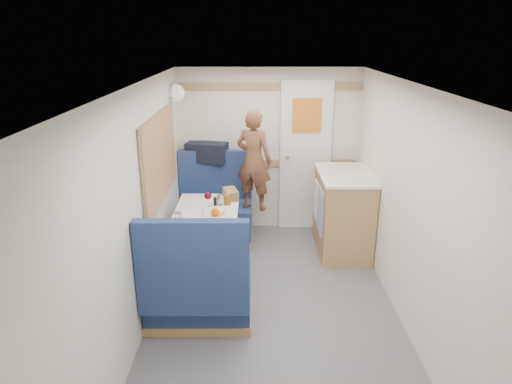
{
  "coord_description": "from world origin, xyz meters",
  "views": [
    {
      "loc": [
        -0.17,
        -3.21,
        2.37
      ],
      "look_at": [
        -0.16,
        0.9,
        0.93
      ],
      "focal_mm": 32.0,
      "sensor_mm": 36.0,
      "label": 1
    }
  ],
  "objects_px": {
    "tray": "(218,214)",
    "wine_glass": "(208,196)",
    "tumbler_left": "(178,218)",
    "beer_glass": "(227,200)",
    "pepper_grinder": "(215,201)",
    "bread_loaf": "(231,194)",
    "dome_light": "(175,93)",
    "bench_far": "(215,215)",
    "duffel_bag": "(207,152)",
    "tumbler_right": "(220,200)",
    "galley_counter": "(343,212)",
    "bench_near": "(198,293)",
    "person": "(254,160)",
    "orange_fruit": "(215,212)",
    "dinette_table": "(207,223)",
    "cheese_block": "(218,213)"
  },
  "relations": [
    {
      "from": "tray",
      "to": "wine_glass",
      "type": "height_order",
      "value": "wine_glass"
    },
    {
      "from": "tumbler_left",
      "to": "beer_glass",
      "type": "xyz_separation_m",
      "value": [
        0.42,
        0.5,
        -0.0
      ]
    },
    {
      "from": "pepper_grinder",
      "to": "bread_loaf",
      "type": "xyz_separation_m",
      "value": [
        0.15,
        0.21,
        0.01
      ]
    },
    {
      "from": "dome_light",
      "to": "bench_far",
      "type": "bearing_deg",
      "value": 2.12
    },
    {
      "from": "duffel_bag",
      "to": "bread_loaf",
      "type": "height_order",
      "value": "duffel_bag"
    },
    {
      "from": "tray",
      "to": "wine_glass",
      "type": "xyz_separation_m",
      "value": [
        -0.11,
        0.17,
        0.11
      ]
    },
    {
      "from": "tumbler_right",
      "to": "bench_far",
      "type": "bearing_deg",
      "value": 99.96
    },
    {
      "from": "galley_counter",
      "to": "tumbler_right",
      "type": "bearing_deg",
      "value": -162.43
    },
    {
      "from": "bench_near",
      "to": "tray",
      "type": "distance_m",
      "value": 0.85
    },
    {
      "from": "galley_counter",
      "to": "pepper_grinder",
      "type": "height_order",
      "value": "galley_counter"
    },
    {
      "from": "bread_loaf",
      "to": "tumbler_right",
      "type": "bearing_deg",
      "value": -117.76
    },
    {
      "from": "bench_far",
      "to": "person",
      "type": "distance_m",
      "value": 0.87
    },
    {
      "from": "bench_far",
      "to": "dome_light",
      "type": "xyz_separation_m",
      "value": [
        -0.39,
        -0.01,
        1.45
      ]
    },
    {
      "from": "duffel_bag",
      "to": "pepper_grinder",
      "type": "relative_size",
      "value": 5.52
    },
    {
      "from": "tray",
      "to": "galley_counter",
      "type": "bearing_deg",
      "value": 27.35
    },
    {
      "from": "bench_far",
      "to": "dome_light",
      "type": "bearing_deg",
      "value": -177.88
    },
    {
      "from": "bench_far",
      "to": "tumbler_left",
      "type": "bearing_deg",
      "value": -100.05
    },
    {
      "from": "dome_light",
      "to": "orange_fruit",
      "type": "xyz_separation_m",
      "value": [
        0.5,
        -1.07,
        -0.97
      ]
    },
    {
      "from": "duffel_bag",
      "to": "wine_glass",
      "type": "xyz_separation_m",
      "value": [
        0.11,
        -1.09,
        -0.17
      ]
    },
    {
      "from": "pepper_grinder",
      "to": "tumbler_right",
      "type": "bearing_deg",
      "value": 27.66
    },
    {
      "from": "bench_far",
      "to": "tray",
      "type": "bearing_deg",
      "value": -82.73
    },
    {
      "from": "duffel_bag",
      "to": "orange_fruit",
      "type": "relative_size",
      "value": 6.11
    },
    {
      "from": "beer_glass",
      "to": "orange_fruit",
      "type": "bearing_deg",
      "value": -104.96
    },
    {
      "from": "beer_glass",
      "to": "duffel_bag",
      "type": "bearing_deg",
      "value": 106.69
    },
    {
      "from": "dinette_table",
      "to": "bench_far",
      "type": "xyz_separation_m",
      "value": [
        -0.0,
        0.86,
        -0.27
      ]
    },
    {
      "from": "cheese_block",
      "to": "galley_counter",
      "type": "bearing_deg",
      "value": 29.11
    },
    {
      "from": "dinette_table",
      "to": "wine_glass",
      "type": "distance_m",
      "value": 0.28
    },
    {
      "from": "tray",
      "to": "pepper_grinder",
      "type": "relative_size",
      "value": 4.06
    },
    {
      "from": "galley_counter",
      "to": "person",
      "type": "xyz_separation_m",
      "value": [
        -1.0,
        0.17,
        0.56
      ]
    },
    {
      "from": "duffel_bag",
      "to": "beer_glass",
      "type": "bearing_deg",
      "value": -59.76
    },
    {
      "from": "wine_glass",
      "to": "orange_fruit",
      "type": "bearing_deg",
      "value": -69.63
    },
    {
      "from": "tumbler_left",
      "to": "bread_loaf",
      "type": "height_order",
      "value": "tumbler_left"
    },
    {
      "from": "duffel_bag",
      "to": "cheese_block",
      "type": "relative_size",
      "value": 4.39
    },
    {
      "from": "orange_fruit",
      "to": "wine_glass",
      "type": "bearing_deg",
      "value": 110.37
    },
    {
      "from": "duffel_bag",
      "to": "beer_glass",
      "type": "xyz_separation_m",
      "value": [
        0.3,
        -0.99,
        -0.24
      ]
    },
    {
      "from": "pepper_grinder",
      "to": "bread_loaf",
      "type": "relative_size",
      "value": 0.37
    },
    {
      "from": "tray",
      "to": "bench_near",
      "type": "bearing_deg",
      "value": -100.1
    },
    {
      "from": "dome_light",
      "to": "tumbler_left",
      "type": "relative_size",
      "value": 1.79
    },
    {
      "from": "duffel_bag",
      "to": "tray",
      "type": "xyz_separation_m",
      "value": [
        0.23,
        -1.26,
        -0.29
      ]
    },
    {
      "from": "cheese_block",
      "to": "beer_glass",
      "type": "xyz_separation_m",
      "value": [
        0.07,
        0.32,
        0.02
      ]
    },
    {
      "from": "duffel_bag",
      "to": "cheese_block",
      "type": "height_order",
      "value": "duffel_bag"
    },
    {
      "from": "dinette_table",
      "to": "bread_loaf",
      "type": "bearing_deg",
      "value": 53.81
    },
    {
      "from": "wine_glass",
      "to": "beer_glass",
      "type": "bearing_deg",
      "value": 27.71
    },
    {
      "from": "dinette_table",
      "to": "beer_glass",
      "type": "relative_size",
      "value": 8.64
    },
    {
      "from": "person",
      "to": "bread_loaf",
      "type": "relative_size",
      "value": 4.79
    },
    {
      "from": "tumbler_right",
      "to": "beer_glass",
      "type": "bearing_deg",
      "value": -0.65
    },
    {
      "from": "orange_fruit",
      "to": "wine_glass",
      "type": "height_order",
      "value": "wine_glass"
    },
    {
      "from": "galley_counter",
      "to": "bench_near",
      "type": "bearing_deg",
      "value": -136.06
    },
    {
      "from": "dome_light",
      "to": "beer_glass",
      "type": "xyz_separation_m",
      "value": [
        0.59,
        -0.72,
        -0.98
      ]
    },
    {
      "from": "tray",
      "to": "pepper_grinder",
      "type": "bearing_deg",
      "value": 101.39
    }
  ]
}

